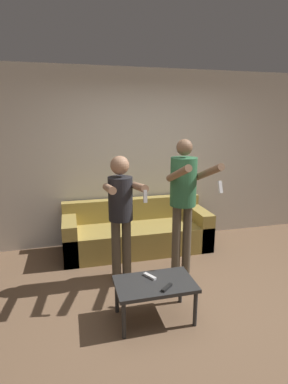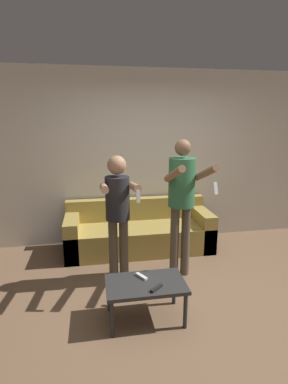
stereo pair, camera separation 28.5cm
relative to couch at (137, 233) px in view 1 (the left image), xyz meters
The scene contains 8 objects.
ground_plane 1.64m from the couch, 82.30° to the right, with size 14.00×14.00×0.00m, color brown.
wall_back 1.19m from the couch, 62.76° to the left, with size 6.40×0.06×2.70m.
couch is the anchor object (origin of this frame).
person_standing_left 1.20m from the couch, 113.56° to the right, with size 0.41×0.69×1.55m.
person_standing_right 1.27m from the couch, 66.42° to the right, with size 0.44×0.77×1.73m.
coffee_table 1.68m from the couch, 96.76° to the right, with size 0.78×0.47×0.40m.
remote_near 1.81m from the couch, 93.79° to the right, with size 0.14×0.12×0.02m.
remote_far 1.59m from the couch, 98.07° to the right, with size 0.11×0.15×0.02m.
Camera 1 is at (-1.16, -2.58, 1.96)m, focal length 28.00 mm.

